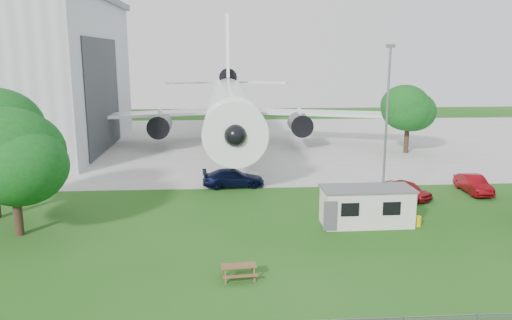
{
  "coord_description": "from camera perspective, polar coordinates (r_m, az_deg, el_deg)",
  "views": [
    {
      "loc": [
        -3.06,
        -27.02,
        11.49
      ],
      "look_at": [
        -0.64,
        8.0,
        4.0
      ],
      "focal_mm": 35.0,
      "sensor_mm": 36.0,
      "label": 1
    }
  ],
  "objects": [
    {
      "name": "ground",
      "position": [
        29.52,
        2.36,
        -10.87
      ],
      "size": [
        160.0,
        160.0,
        0.0
      ],
      "primitive_type": "plane",
      "color": "#306021"
    },
    {
      "name": "concrete_apron",
      "position": [
        66.1,
        -1.23,
        2.04
      ],
      "size": [
        120.0,
        46.0,
        0.03
      ],
      "primitive_type": "cube",
      "color": "#B7B7B2",
      "rests_on": "ground"
    },
    {
      "name": "airliner",
      "position": [
        63.2,
        -2.99,
        6.38
      ],
      "size": [
        46.36,
        47.73,
        17.69
      ],
      "color": "white",
      "rests_on": "ground"
    },
    {
      "name": "site_cabin",
      "position": [
        35.0,
        12.54,
        -5.16
      ],
      "size": [
        6.77,
        2.8,
        2.62
      ],
      "color": "silver",
      "rests_on": "ground"
    },
    {
      "name": "picnic_west",
      "position": [
        26.74,
        -1.96,
        -13.41
      ],
      "size": [
        1.93,
        1.66,
        0.76
      ],
      "primitive_type": null,
      "rotation": [
        0.0,
        0.0,
        0.09
      ],
      "color": "brown",
      "rests_on": "ground"
    },
    {
      "name": "lamp_mast",
      "position": [
        35.51,
        14.61,
        2.76
      ],
      "size": [
        0.16,
        0.16,
        12.0
      ],
      "primitive_type": "cylinder",
      "color": "slate",
      "rests_on": "ground"
    },
    {
      "name": "tree_west_small",
      "position": [
        34.81,
        -26.07,
        -0.12
      ],
      "size": [
        7.54,
        7.54,
        8.67
      ],
      "color": "#382619",
      "rests_on": "ground"
    },
    {
      "name": "tree_far_apron",
      "position": [
        60.85,
        17.02,
        5.64
      ],
      "size": [
        6.36,
        6.36,
        8.45
      ],
      "color": "#382619",
      "rests_on": "ground"
    },
    {
      "name": "car_ne_hatch",
      "position": [
        42.24,
        16.87,
        -3.27
      ],
      "size": [
        3.66,
        4.44,
        1.43
      ],
      "primitive_type": "imported",
      "rotation": [
        0.0,
        0.0,
        0.57
      ],
      "color": "maroon",
      "rests_on": "ground"
    },
    {
      "name": "car_ne_sedan",
      "position": [
        45.76,
        23.6,
        -2.57
      ],
      "size": [
        1.69,
        4.57,
        1.49
      ],
      "primitive_type": "imported",
      "rotation": [
        0.0,
        0.0,
        -0.02
      ],
      "color": "maroon",
      "rests_on": "ground"
    },
    {
      "name": "car_apron_van",
      "position": [
        43.88,
        -2.61,
        -2.09
      ],
      "size": [
        5.54,
        2.57,
        1.57
      ],
      "primitive_type": "imported",
      "rotation": [
        0.0,
        0.0,
        1.64
      ],
      "color": "black",
      "rests_on": "ground"
    }
  ]
}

